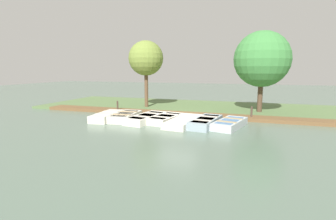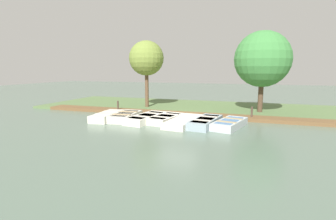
{
  "view_description": "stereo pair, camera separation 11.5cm",
  "coord_description": "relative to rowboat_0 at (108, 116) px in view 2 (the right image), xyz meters",
  "views": [
    {
      "loc": [
        14.66,
        4.44,
        3.04
      ],
      "look_at": [
        0.32,
        -0.4,
        0.65
      ],
      "focal_mm": 28.0,
      "sensor_mm": 36.0,
      "label": 1
    },
    {
      "loc": [
        14.63,
        4.55,
        3.04
      ],
      "look_at": [
        0.32,
        -0.4,
        0.65
      ],
      "focal_mm": 28.0,
      "sensor_mm": 36.0,
      "label": 2
    }
  ],
  "objects": [
    {
      "name": "mooring_post_far",
      "position": [
        -2.57,
        8.25,
        0.2
      ],
      "size": [
        0.12,
        0.12,
        0.83
      ],
      "color": "#47382D",
      "rests_on": "ground_plane"
    },
    {
      "name": "rowboat_1",
      "position": [
        -0.27,
        1.06,
        -0.01
      ],
      "size": [
        2.86,
        1.41,
        0.43
      ],
      "rotation": [
        0.0,
        0.0,
        0.09
      ],
      "color": "beige",
      "rests_on": "ground_plane"
    },
    {
      "name": "rowboat_4",
      "position": [
        -0.12,
        4.78,
        -0.04
      ],
      "size": [
        3.58,
        1.55,
        0.36
      ],
      "rotation": [
        0.0,
        0.0,
        -0.1
      ],
      "color": "beige",
      "rests_on": "ground_plane"
    },
    {
      "name": "ground_plane",
      "position": [
        -1.1,
        4.0,
        -0.22
      ],
      "size": [
        80.0,
        80.0,
        0.0
      ],
      "primitive_type": "plane",
      "color": "#566B5B"
    },
    {
      "name": "park_tree_left",
      "position": [
        -5.05,
        8.71,
        3.44
      ],
      "size": [
        3.68,
        3.68,
        5.51
      ],
      "color": "#4C3828",
      "rests_on": "ground_plane"
    },
    {
      "name": "rowboat_5",
      "position": [
        -0.15,
        5.94,
        -0.01
      ],
      "size": [
        3.19,
        1.47,
        0.43
      ],
      "rotation": [
        0.0,
        0.0,
        -0.13
      ],
      "color": "#8C9EA8",
      "rests_on": "ground_plane"
    },
    {
      "name": "rowboat_2",
      "position": [
        -0.25,
        2.47,
        -0.02
      ],
      "size": [
        3.34,
        1.61,
        0.41
      ],
      "rotation": [
        0.0,
        0.0,
        -0.14
      ],
      "color": "silver",
      "rests_on": "ground_plane"
    },
    {
      "name": "rowboat_3",
      "position": [
        -0.48,
        3.55,
        -0.03
      ],
      "size": [
        2.86,
        1.64,
        0.39
      ],
      "rotation": [
        0.0,
        0.0,
        -0.17
      ],
      "color": "silver",
      "rests_on": "ground_plane"
    },
    {
      "name": "rowboat_0",
      "position": [
        0.0,
        0.0,
        0.0
      ],
      "size": [
        2.9,
        1.29,
        0.44
      ],
      "rotation": [
        0.0,
        0.0,
        0.09
      ],
      "color": "beige",
      "rests_on": "ground_plane"
    },
    {
      "name": "dock_walkway",
      "position": [
        -2.62,
        4.0,
        -0.12
      ],
      "size": [
        1.28,
        20.41,
        0.21
      ],
      "color": "brown",
      "rests_on": "ground_plane"
    },
    {
      "name": "mooring_post_near",
      "position": [
        -2.57,
        -0.76,
        0.2
      ],
      "size": [
        0.12,
        0.12,
        0.83
      ],
      "color": "#47382D",
      "rests_on": "ground_plane"
    },
    {
      "name": "rowboat_6",
      "position": [
        -0.21,
        7.22,
        -0.02
      ],
      "size": [
        3.01,
        1.72,
        0.4
      ],
      "rotation": [
        0.0,
        0.0,
        -0.23
      ],
      "color": "#B2BCC1",
      "rests_on": "ground_plane"
    },
    {
      "name": "park_tree_far_left",
      "position": [
        -4.76,
        0.52,
        3.57
      ],
      "size": [
        2.6,
        2.6,
        5.12
      ],
      "color": "brown",
      "rests_on": "ground_plane"
    },
    {
      "name": "shore_bank",
      "position": [
        -6.1,
        4.0,
        -0.14
      ],
      "size": [
        8.0,
        24.0,
        0.15
      ],
      "color": "#567042",
      "rests_on": "ground_plane"
    }
  ]
}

